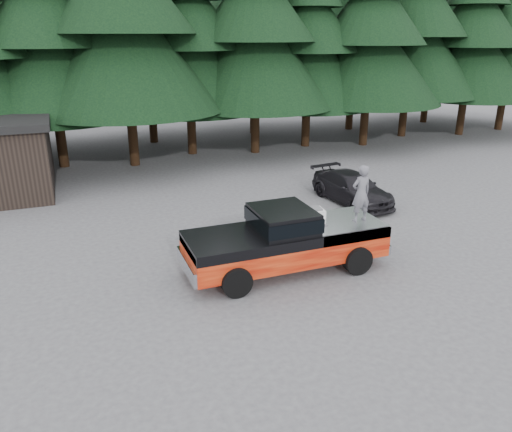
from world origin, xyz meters
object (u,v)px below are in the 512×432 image
object	(u,v)px
pickup_truck	(285,249)
parked_car	(352,188)
air_compressor	(312,217)
man_on_bed	(361,193)

from	to	relation	value
pickup_truck	parked_car	distance (m)	6.96
air_compressor	man_on_bed	distance (m)	1.58
man_on_bed	parked_car	distance (m)	5.95
air_compressor	man_on_bed	xyz separation A→B (m)	(1.42, -0.27, 0.64)
pickup_truck	parked_car	size ratio (longest dim) A/B	1.44
pickup_truck	parked_car	xyz separation A→B (m)	(5.12, 4.72, -0.06)
air_compressor	parked_car	xyz separation A→B (m)	(4.27, 4.71, -0.94)
air_compressor	pickup_truck	bearing A→B (deg)	-173.76
man_on_bed	air_compressor	bearing A→B (deg)	-15.06
pickup_truck	air_compressor	size ratio (longest dim) A/B	9.54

